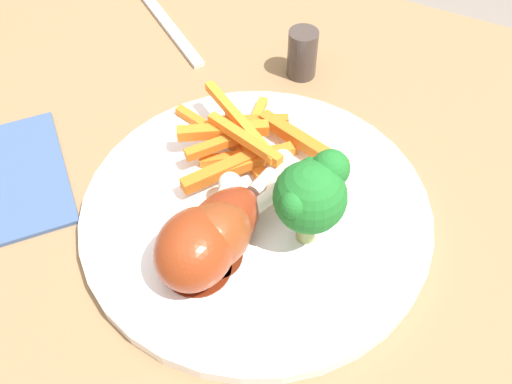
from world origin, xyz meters
The scene contains 9 objects.
dining_table centered at (0.00, 0.00, 0.62)m, with size 0.99×0.69×0.76m.
dinner_plate centered at (-0.03, -0.02, 0.76)m, with size 0.29×0.29×0.01m, color white.
broccoli_floret_front centered at (0.02, -0.03, 0.82)m, with size 0.05×0.06×0.08m.
carrot_fries_pile centered at (-0.06, 0.03, 0.78)m, with size 0.17×0.14×0.04m.
chicken_drumstick_near centered at (-0.03, -0.07, 0.79)m, with size 0.07×0.11×0.05m.
chicken_drumstick_far centered at (-0.04, -0.09, 0.79)m, with size 0.06×0.11×0.05m.
chicken_drumstick_extra centered at (-0.04, -0.06, 0.79)m, with size 0.06×0.13×0.04m.
fork centered at (-0.25, 0.18, 0.76)m, with size 0.19×0.01×0.01m, color silver.
pepper_shaker centered at (-0.07, 0.17, 0.78)m, with size 0.03×0.03×0.05m, color #423833.
Camera 1 is at (0.10, -0.28, 1.14)m, focal length 40.43 mm.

